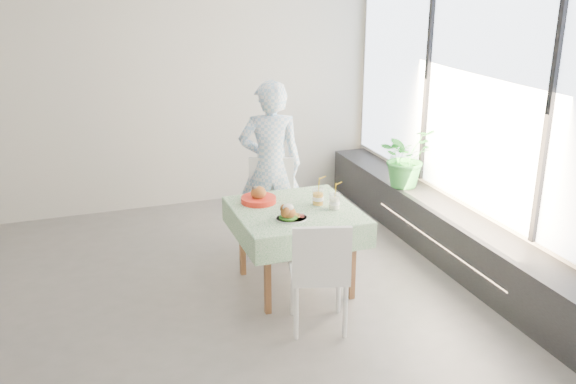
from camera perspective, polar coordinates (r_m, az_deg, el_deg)
name	(u,v)px	position (r m, az deg, el deg)	size (l,w,h in m)	color
floor	(164,308)	(5.59, -10.93, -10.11)	(6.00, 6.00, 0.00)	#5F5C5A
wall_back	(120,92)	(7.49, -14.69, 8.58)	(6.00, 0.02, 2.80)	beige
wall_front	(239,296)	(2.76, -4.38, -9.17)	(6.00, 0.02, 2.80)	beige
wall_right	(482,119)	(6.19, 16.84, 6.22)	(0.02, 5.00, 2.80)	beige
window_pane	(482,92)	(6.13, 16.84, 8.48)	(0.01, 4.80, 2.18)	#D1E0F9
window_ledge	(452,237)	(6.42, 14.41, -3.90)	(0.40, 4.80, 0.50)	black
cafe_table	(295,239)	(5.66, 0.65, -4.17)	(1.04, 1.04, 0.74)	brown
chair_far	(271,226)	(6.37, -1.55, -3.06)	(0.58, 0.58, 0.95)	white
chair_near	(318,294)	(5.11, 2.72, -9.06)	(0.54, 0.54, 0.93)	white
diner	(271,166)	(6.38, -1.56, 2.37)	(0.63, 0.41, 1.72)	#89B6DC
main_dish	(290,214)	(5.30, 0.16, -2.00)	(0.27, 0.27, 0.14)	white
juice_cup_orange	(318,197)	(5.63, 2.68, -0.47)	(0.11, 0.11, 0.30)	white
juice_cup_lemonade	(334,202)	(5.55, 4.15, -0.87)	(0.10, 0.10, 0.28)	white
second_dish	(259,198)	(5.70, -2.64, -0.51)	(0.31, 0.31, 0.15)	red
potted_plant	(406,157)	(6.91, 10.42, 3.09)	(0.58, 0.50, 0.64)	#287936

